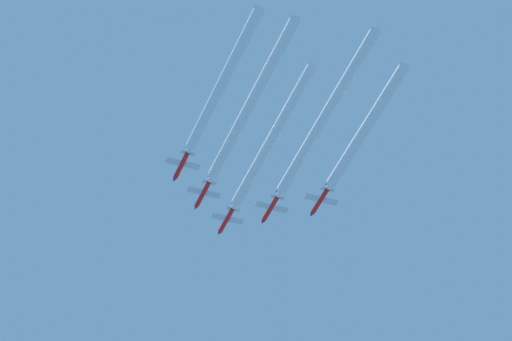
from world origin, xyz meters
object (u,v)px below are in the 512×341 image
at_px(jet_left_wingman, 203,194).
at_px(jet_right_wingman, 270,209).
at_px(jet_lead, 226,220).
at_px(jet_outer_right, 320,201).
at_px(jet_outer_left, 181,165).

relative_size(jet_left_wingman, jet_right_wingman, 1.00).
xyz_separation_m(jet_lead, jet_left_wingman, (-9.13, -9.14, -1.20)).
relative_size(jet_right_wingman, jet_outer_right, 1.00).
bearing_deg(jet_outer_left, jet_lead, 46.88).
bearing_deg(jet_outer_left, jet_right_wingman, 20.20).
distance_m(jet_left_wingman, jet_outer_left, 12.79).
height_order(jet_lead, jet_left_wingman, jet_lead).
bearing_deg(jet_lead, jet_outer_left, -133.12).
distance_m(jet_lead, jet_outer_right, 25.28).
bearing_deg(jet_right_wingman, jet_outer_left, -159.80).
bearing_deg(jet_left_wingman, jet_outer_left, -131.27).
height_order(jet_left_wingman, jet_right_wingman, jet_right_wingman).
bearing_deg(jet_left_wingman, jet_right_wingman, -0.45).
xyz_separation_m(jet_left_wingman, jet_outer_right, (26.74, -8.80, -1.50)).
relative_size(jet_right_wingman, jet_outer_left, 1.00).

